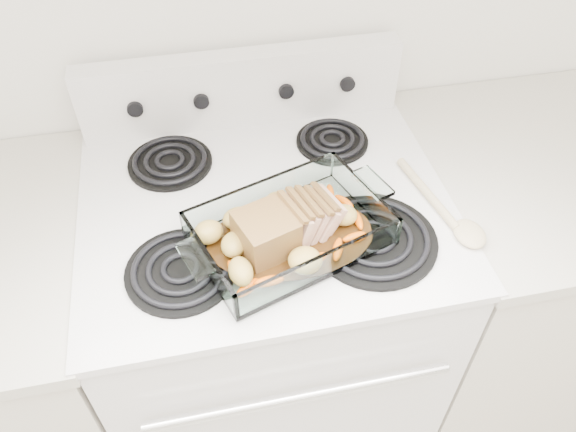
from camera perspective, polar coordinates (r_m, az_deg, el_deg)
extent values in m
cube|color=silver|center=(1.56, -1.81, -10.98)|extent=(0.76, 0.65, 0.92)
cylinder|color=silver|center=(1.15, 1.29, -17.85)|extent=(0.61, 0.02, 0.02)
cube|color=silver|center=(1.20, -2.32, 1.28)|extent=(0.78, 0.67, 0.02)
cube|color=silver|center=(1.37, -4.70, 12.81)|extent=(0.76, 0.06, 0.18)
cylinder|color=black|center=(1.08, -10.83, -5.52)|extent=(0.21, 0.21, 0.01)
cylinder|color=black|center=(1.12, 8.74, -2.43)|extent=(0.25, 0.25, 0.01)
cylinder|color=black|center=(1.31, -11.88, 5.31)|extent=(0.19, 0.19, 0.01)
cylinder|color=black|center=(1.34, 4.50, 7.57)|extent=(0.17, 0.17, 0.01)
cylinder|color=black|center=(1.34, -15.28, 10.51)|extent=(0.04, 0.02, 0.04)
cylinder|color=black|center=(1.34, -8.82, 11.52)|extent=(0.04, 0.02, 0.04)
cylinder|color=black|center=(1.36, -0.22, 12.63)|extent=(0.04, 0.02, 0.04)
cylinder|color=black|center=(1.39, 6.02, 13.26)|extent=(0.04, 0.02, 0.04)
cube|color=beige|center=(1.65, -25.83, -14.09)|extent=(0.55, 0.65, 0.90)
cube|color=beige|center=(1.76, 20.21, -6.75)|extent=(0.55, 0.65, 0.90)
cube|color=beige|center=(1.44, 24.81, 4.70)|extent=(0.58, 0.68, 0.03)
cube|color=silver|center=(1.10, 0.22, -2.33)|extent=(0.35, 0.23, 0.01)
cube|color=silver|center=(1.00, 1.57, -5.71)|extent=(0.35, 0.01, 0.06)
cube|color=silver|center=(1.15, -0.95, 2.89)|extent=(0.35, 0.01, 0.06)
cube|color=silver|center=(1.06, -8.95, -2.50)|extent=(0.01, 0.23, 0.06)
cube|color=silver|center=(1.11, 8.97, 0.25)|extent=(0.01, 0.23, 0.06)
cylinder|color=black|center=(1.09, 0.22, -2.12)|extent=(0.21, 0.21, 0.00)
cube|color=brown|center=(1.06, -2.57, -1.15)|extent=(0.10, 0.10, 0.08)
cube|color=tan|center=(1.07, 0.47, -0.77)|extent=(0.04, 0.10, 0.08)
cube|color=tan|center=(1.07, 1.47, -0.67)|extent=(0.04, 0.09, 0.07)
cube|color=tan|center=(1.08, 2.47, -0.57)|extent=(0.04, 0.09, 0.07)
cube|color=tan|center=(1.08, 3.45, -0.47)|extent=(0.05, 0.09, 0.07)
cube|color=tan|center=(1.09, 4.43, -0.38)|extent=(0.05, 0.09, 0.06)
ellipsoid|color=orange|center=(1.03, -5.99, -5.74)|extent=(0.05, 0.02, 0.02)
ellipsoid|color=orange|center=(1.07, 6.32, -3.74)|extent=(0.05, 0.02, 0.02)
ellipsoid|color=orange|center=(1.13, 6.87, -0.15)|extent=(0.05, 0.02, 0.02)
ellipsoid|color=orange|center=(1.10, -7.19, -1.60)|extent=(0.05, 0.02, 0.02)
ellipsoid|color=#B69943|center=(1.12, -7.45, 0.01)|extent=(0.06, 0.05, 0.04)
ellipsoid|color=#B69943|center=(1.14, 0.30, 1.49)|extent=(0.06, 0.05, 0.04)
ellipsoid|color=#B69943|center=(1.09, 6.09, -1.28)|extent=(0.06, 0.05, 0.04)
cylinder|color=beige|center=(1.23, 13.95, 2.29)|extent=(0.06, 0.23, 0.02)
ellipsoid|color=beige|center=(1.17, 17.97, -1.72)|extent=(0.06, 0.08, 0.02)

